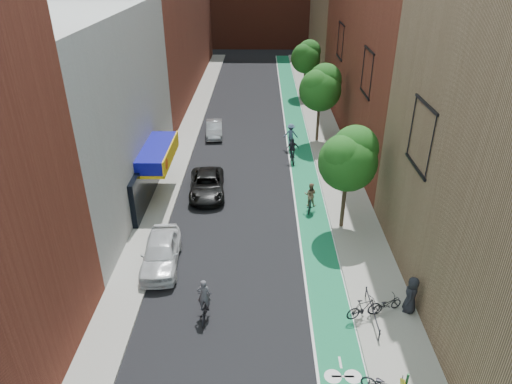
{
  "coord_description": "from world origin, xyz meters",
  "views": [
    {
      "loc": [
        0.68,
        -13.53,
        15.08
      ],
      "look_at": [
        0.39,
        11.73,
        1.5
      ],
      "focal_mm": 32.0,
      "sensor_mm": 36.0,
      "label": 1
    }
  ],
  "objects_px": {
    "parked_car_white": "(161,252)",
    "parked_car_black": "(207,185)",
    "parked_car_silver": "(214,129)",
    "pedestrian": "(411,295)",
    "cyclist_lane_mid": "(293,154)",
    "cyclist_lead": "(204,305)",
    "cyclist_lane_far": "(291,137)",
    "cyclist_lane_near": "(310,199)"
  },
  "relations": [
    {
      "from": "pedestrian",
      "to": "parked_car_white",
      "type": "bearing_deg",
      "value": -83.58
    },
    {
      "from": "parked_car_black",
      "to": "pedestrian",
      "type": "distance_m",
      "value": 15.69
    },
    {
      "from": "parked_car_white",
      "to": "cyclist_lead",
      "type": "bearing_deg",
      "value": -58.9
    },
    {
      "from": "cyclist_lane_near",
      "to": "pedestrian",
      "type": "height_order",
      "value": "pedestrian"
    },
    {
      "from": "parked_car_white",
      "to": "parked_car_black",
      "type": "relative_size",
      "value": 0.94
    },
    {
      "from": "cyclist_lead",
      "to": "cyclist_lane_near",
      "type": "bearing_deg",
      "value": -120.67
    },
    {
      "from": "cyclist_lane_near",
      "to": "parked_car_silver",
      "type": "bearing_deg",
      "value": -48.41
    },
    {
      "from": "parked_car_black",
      "to": "cyclist_lead",
      "type": "distance_m",
      "value": 11.96
    },
    {
      "from": "parked_car_black",
      "to": "parked_car_silver",
      "type": "height_order",
      "value": "parked_car_black"
    },
    {
      "from": "cyclist_lane_mid",
      "to": "parked_car_silver",
      "type": "bearing_deg",
      "value": -43.9
    },
    {
      "from": "cyclist_lane_far",
      "to": "pedestrian",
      "type": "distance_m",
      "value": 20.25
    },
    {
      "from": "cyclist_lane_mid",
      "to": "cyclist_lead",
      "type": "bearing_deg",
      "value": 70.2
    },
    {
      "from": "parked_car_black",
      "to": "cyclist_lane_far",
      "type": "distance_m",
      "value": 10.28
    },
    {
      "from": "cyclist_lane_mid",
      "to": "cyclist_lane_far",
      "type": "relative_size",
      "value": 0.91
    },
    {
      "from": "parked_car_silver",
      "to": "cyclist_lead",
      "type": "relative_size",
      "value": 1.97
    },
    {
      "from": "parked_car_silver",
      "to": "cyclist_lane_mid",
      "type": "bearing_deg",
      "value": -45.36
    },
    {
      "from": "parked_car_black",
      "to": "cyclist_lane_mid",
      "type": "bearing_deg",
      "value": 35.82
    },
    {
      "from": "cyclist_lane_far",
      "to": "pedestrian",
      "type": "height_order",
      "value": "cyclist_lane_far"
    },
    {
      "from": "parked_car_silver",
      "to": "pedestrian",
      "type": "relative_size",
      "value": 2.14
    },
    {
      "from": "cyclist_lane_near",
      "to": "cyclist_lane_far",
      "type": "height_order",
      "value": "cyclist_lane_far"
    },
    {
      "from": "parked_car_silver",
      "to": "cyclist_lane_far",
      "type": "distance_m",
      "value": 7.32
    },
    {
      "from": "parked_car_black",
      "to": "cyclist_lane_near",
      "type": "height_order",
      "value": "cyclist_lane_near"
    },
    {
      "from": "cyclist_lane_mid",
      "to": "parked_car_white",
      "type": "bearing_deg",
      "value": 56.31
    },
    {
      "from": "cyclist_lead",
      "to": "pedestrian",
      "type": "height_order",
      "value": "cyclist_lead"
    },
    {
      "from": "parked_car_black",
      "to": "parked_car_silver",
      "type": "relative_size",
      "value": 1.25
    },
    {
      "from": "parked_car_white",
      "to": "parked_car_silver",
      "type": "relative_size",
      "value": 1.18
    },
    {
      "from": "cyclist_lead",
      "to": "pedestrian",
      "type": "xyz_separation_m",
      "value": [
        9.46,
        0.34,
        0.42
      ]
    },
    {
      "from": "cyclist_lead",
      "to": "cyclist_lane_near",
      "type": "xyz_separation_m",
      "value": [
        5.73,
        9.71,
        0.17
      ]
    },
    {
      "from": "parked_car_white",
      "to": "cyclist_lane_mid",
      "type": "bearing_deg",
      "value": 55.68
    },
    {
      "from": "parked_car_white",
      "to": "parked_car_black",
      "type": "bearing_deg",
      "value": 74.63
    },
    {
      "from": "parked_car_black",
      "to": "cyclist_lane_mid",
      "type": "distance_m",
      "value": 8.2
    },
    {
      "from": "cyclist_lane_near",
      "to": "pedestrian",
      "type": "relative_size",
      "value": 1.04
    },
    {
      "from": "cyclist_lead",
      "to": "cyclist_lane_mid",
      "type": "distance_m",
      "value": 18.0
    },
    {
      "from": "cyclist_lane_near",
      "to": "pedestrian",
      "type": "distance_m",
      "value": 10.09
    },
    {
      "from": "cyclist_lane_far",
      "to": "pedestrian",
      "type": "relative_size",
      "value": 1.16
    },
    {
      "from": "pedestrian",
      "to": "parked_car_silver",
      "type": "bearing_deg",
      "value": -131.26
    },
    {
      "from": "parked_car_white",
      "to": "cyclist_lane_mid",
      "type": "height_order",
      "value": "cyclist_lane_mid"
    },
    {
      "from": "parked_car_black",
      "to": "pedestrian",
      "type": "xyz_separation_m",
      "value": [
        10.6,
        -11.56,
        0.39
      ]
    },
    {
      "from": "cyclist_lead",
      "to": "cyclist_lane_far",
      "type": "xyz_separation_m",
      "value": [
        5.06,
        20.1,
        0.35
      ]
    },
    {
      "from": "parked_car_black",
      "to": "cyclist_lane_near",
      "type": "bearing_deg",
      "value": -22.79
    },
    {
      "from": "cyclist_lane_mid",
      "to": "pedestrian",
      "type": "bearing_deg",
      "value": 101.1
    },
    {
      "from": "parked_car_white",
      "to": "pedestrian",
      "type": "xyz_separation_m",
      "value": [
        12.2,
        -3.54,
        0.28
      ]
    }
  ]
}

